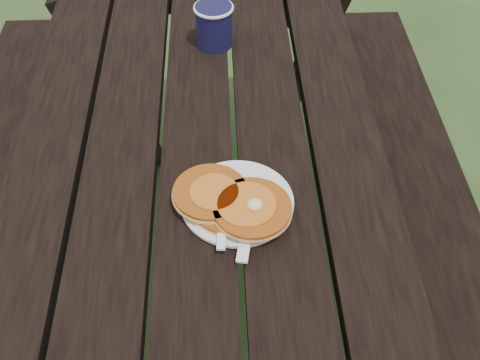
{
  "coord_description": "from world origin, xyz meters",
  "views": [
    {
      "loc": [
        0.05,
        -0.94,
        1.59
      ],
      "look_at": [
        0.08,
        -0.21,
        0.8
      ],
      "focal_mm": 45.0,
      "sensor_mm": 36.0,
      "label": 1
    }
  ],
  "objects_px": {
    "coffee_cup": "(214,23)",
    "pancake_stack": "(232,202)",
    "picnic_table": "(205,237)",
    "plate": "(237,203)"
  },
  "relations": [
    {
      "from": "pancake_stack",
      "to": "coffee_cup",
      "type": "bearing_deg",
      "value": 92.73
    },
    {
      "from": "picnic_table",
      "to": "pancake_stack",
      "type": "relative_size",
      "value": 8.5
    },
    {
      "from": "plate",
      "to": "coffee_cup",
      "type": "xyz_separation_m",
      "value": [
        -0.03,
        0.51,
        0.05
      ]
    },
    {
      "from": "picnic_table",
      "to": "coffee_cup",
      "type": "bearing_deg",
      "value": 82.04
    },
    {
      "from": "coffee_cup",
      "to": "picnic_table",
      "type": "bearing_deg",
      "value": -97.96
    },
    {
      "from": "plate",
      "to": "coffee_cup",
      "type": "distance_m",
      "value": 0.52
    },
    {
      "from": "coffee_cup",
      "to": "pancake_stack",
      "type": "bearing_deg",
      "value": -87.27
    },
    {
      "from": "plate",
      "to": "pancake_stack",
      "type": "height_order",
      "value": "pancake_stack"
    },
    {
      "from": "picnic_table",
      "to": "plate",
      "type": "xyz_separation_m",
      "value": [
        0.08,
        -0.22,
        0.39
      ]
    },
    {
      "from": "picnic_table",
      "to": "pancake_stack",
      "type": "height_order",
      "value": "pancake_stack"
    }
  ]
}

